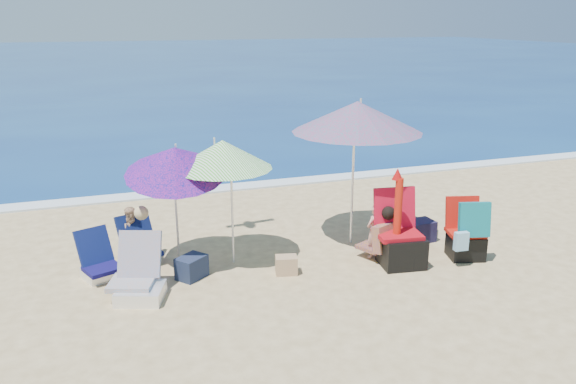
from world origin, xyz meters
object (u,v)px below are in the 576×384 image
object	(u,v)px
umbrella_turquoise	(357,117)
person_center	(380,233)
chair_rainbow	(139,282)
umbrella_blue	(175,161)
camp_chair_right	(466,237)
camp_chair_left	(400,243)
person_left	(135,235)
furled_umbrella	(397,213)
chair_navy	(100,265)
umbrella_striped	(223,154)

from	to	relation	value
umbrella_turquoise	person_center	distance (m)	1.80
umbrella_turquoise	chair_rainbow	bearing A→B (deg)	-165.62
umbrella_blue	person_center	bearing A→B (deg)	-13.16
camp_chair_right	chair_rainbow	bearing A→B (deg)	176.37
camp_chair_left	person_left	distance (m)	3.90
furled_umbrella	chair_rainbow	size ratio (longest dim) A/B	1.62
umbrella_turquoise	chair_navy	distance (m)	4.35
umbrella_turquoise	furled_umbrella	size ratio (longest dim) A/B	1.78
umbrella_turquoise	person_center	xyz separation A→B (m)	(0.06, -0.78, -1.62)
umbrella_striped	furled_umbrella	bearing A→B (deg)	-22.03
umbrella_turquoise	furled_umbrella	distance (m)	1.65
person_left	umbrella_blue	bearing A→B (deg)	-33.23
umbrella_blue	camp_chair_right	xyz separation A→B (m)	(4.11, -1.09, -1.25)
chair_navy	person_left	world-z (taller)	person_left
chair_rainbow	person_left	distance (m)	1.20
chair_navy	person_center	size ratio (longest dim) A/B	0.89
chair_navy	person_center	bearing A→B (deg)	-9.60
furled_umbrella	umbrella_turquoise	bearing A→B (deg)	98.20
umbrella_blue	chair_rainbow	world-z (taller)	umbrella_blue
chair_navy	chair_rainbow	size ratio (longest dim) A/B	0.83
furled_umbrella	chair_rainbow	world-z (taller)	furled_umbrella
person_center	umbrella_turquoise	bearing A→B (deg)	94.76
camp_chair_left	chair_rainbow	bearing A→B (deg)	177.35
umbrella_blue	chair_navy	world-z (taller)	umbrella_blue
umbrella_blue	person_left	bearing A→B (deg)	146.77
umbrella_turquoise	chair_navy	world-z (taller)	umbrella_turquoise
chair_navy	furled_umbrella	bearing A→B (deg)	-13.65
camp_chair_left	person_left	bearing A→B (deg)	159.70
person_left	camp_chair_right	bearing A→B (deg)	-17.49
umbrella_striped	person_left	size ratio (longest dim) A/B	2.00
umbrella_turquoise	camp_chair_right	bearing A→B (deg)	-42.67
umbrella_turquoise	camp_chair_right	world-z (taller)	umbrella_turquoise
umbrella_turquoise	chair_navy	size ratio (longest dim) A/B	3.49
umbrella_turquoise	chair_navy	xyz separation A→B (m)	(-3.93, -0.10, -1.85)
umbrella_striped	camp_chair_right	size ratio (longest dim) A/B	1.99
camp_chair_left	camp_chair_right	xyz separation A→B (m)	(1.05, -0.13, 0.01)
umbrella_blue	chair_rainbow	distance (m)	1.72
furled_umbrella	person_center	bearing A→B (deg)	106.33
camp_chair_right	umbrella_blue	bearing A→B (deg)	165.12
umbrella_striped	chair_navy	distance (m)	2.31
camp_chair_left	camp_chair_right	distance (m)	1.06
furled_umbrella	chair_navy	bearing A→B (deg)	166.35
chair_rainbow	camp_chair_left	bearing A→B (deg)	-2.65
umbrella_striped	furled_umbrella	world-z (taller)	umbrella_striped
umbrella_striped	furled_umbrella	distance (m)	2.62
umbrella_striped	chair_rainbow	bearing A→B (deg)	-151.12
umbrella_striped	camp_chair_right	xyz separation A→B (m)	(3.44, -1.04, -1.30)
chair_navy	person_center	xyz separation A→B (m)	(3.99, -0.68, 0.23)
chair_rainbow	camp_chair_right	distance (m)	4.78
umbrella_turquoise	umbrella_blue	bearing A→B (deg)	-177.92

